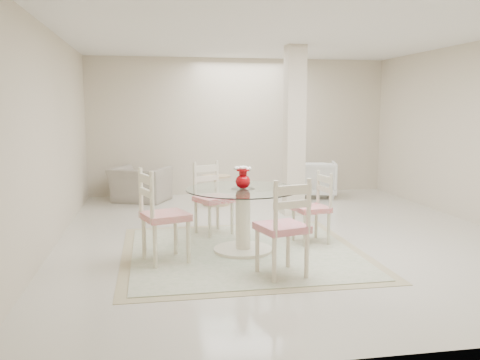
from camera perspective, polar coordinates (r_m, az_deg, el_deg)
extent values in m
plane|color=beige|center=(7.05, 4.98, -6.06)|extent=(7.00, 7.00, 0.00)
cube|color=beige|center=(10.26, -0.01, 6.02)|extent=(6.00, 0.02, 2.70)
cube|color=beige|center=(3.60, 19.83, 1.74)|extent=(6.00, 0.02, 2.70)
cube|color=beige|center=(6.72, -20.49, 4.43)|extent=(0.02, 7.00, 2.70)
cube|color=white|center=(6.91, 5.26, 16.22)|extent=(6.00, 7.00, 0.02)
cube|color=beige|center=(8.23, 6.12, 5.47)|extent=(0.30, 0.30, 2.70)
cube|color=tan|center=(6.16, 0.33, -8.08)|extent=(2.86, 2.86, 0.01)
cube|color=beige|center=(6.16, 0.33, -8.01)|extent=(2.62, 2.62, 0.01)
cylinder|color=#FBEACE|center=(6.15, 0.33, -7.88)|extent=(0.70, 0.70, 0.05)
cylinder|color=#FBEACE|center=(6.06, 0.33, -4.45)|extent=(0.18, 0.18, 0.72)
cylinder|color=#FBEACE|center=(6.00, 0.33, -1.23)|extent=(0.29, 0.29, 0.03)
cylinder|color=white|center=(5.99, 0.33, -1.03)|extent=(1.34, 1.34, 0.01)
ellipsoid|color=#A2050A|center=(5.98, 0.33, -0.18)|extent=(0.18, 0.18, 0.17)
cylinder|color=#A2050A|center=(5.96, 0.34, 0.81)|extent=(0.09, 0.09, 0.05)
cylinder|color=#A2050A|center=(5.96, 0.34, 1.13)|extent=(0.15, 0.15, 0.02)
ellipsoid|color=white|center=(5.96, 0.34, 1.37)|extent=(0.10, 0.10, 0.05)
ellipsoid|color=white|center=(5.99, 0.81, 1.26)|extent=(0.10, 0.10, 0.05)
ellipsoid|color=white|center=(5.98, -0.18, 1.30)|extent=(0.10, 0.10, 0.05)
cylinder|color=beige|center=(6.62, 6.00, -5.12)|extent=(0.04, 0.04, 0.42)
cylinder|color=beige|center=(6.33, 7.29, -5.75)|extent=(0.04, 0.04, 0.42)
cylinder|color=beige|center=(6.77, 8.54, -4.88)|extent=(0.04, 0.04, 0.42)
cylinder|color=beige|center=(6.48, 9.92, -5.48)|extent=(0.04, 0.04, 0.42)
cube|color=red|center=(6.50, 7.98, -3.21)|extent=(0.46, 0.46, 0.06)
cube|color=beige|center=(6.53, 9.47, -0.44)|extent=(0.10, 0.37, 0.50)
cylinder|color=beige|center=(6.71, -3.42, -4.76)|extent=(0.04, 0.04, 0.46)
cylinder|color=beige|center=(6.90, -0.90, -4.39)|extent=(0.04, 0.04, 0.46)
cylinder|color=beige|center=(7.01, -4.97, -4.22)|extent=(0.04, 0.04, 0.46)
cylinder|color=beige|center=(7.19, -2.51, -3.88)|extent=(0.04, 0.04, 0.46)
cube|color=red|center=(6.90, -2.97, -2.17)|extent=(0.58, 0.58, 0.07)
cube|color=beige|center=(7.02, -3.85, 0.73)|extent=(0.38, 0.21, 0.54)
cylinder|color=#EEE5C3|center=(5.67, -5.82, -7.01)|extent=(0.05, 0.05, 0.49)
cylinder|color=#EEE5C3|center=(6.02, -7.23, -6.16)|extent=(0.05, 0.05, 0.49)
cylinder|color=#EEE5C3|center=(5.54, -9.51, -7.45)|extent=(0.05, 0.05, 0.49)
cylinder|color=#EEE5C3|center=(5.89, -10.73, -6.54)|extent=(0.05, 0.05, 0.49)
cube|color=#B01912|center=(5.71, -8.38, -4.04)|extent=(0.59, 0.59, 0.07)
cube|color=#EEE5C3|center=(5.58, -10.51, -0.65)|extent=(0.18, 0.42, 0.58)
cylinder|color=#EFE2C5|center=(5.52, 5.43, -7.50)|extent=(0.05, 0.05, 0.48)
cylinder|color=#EFE2C5|center=(5.35, 1.95, -7.97)|extent=(0.05, 0.05, 0.48)
cylinder|color=#EFE2C5|center=(5.22, 7.49, -8.47)|extent=(0.05, 0.05, 0.48)
cylinder|color=#EFE2C5|center=(5.04, 3.86, -9.02)|extent=(0.05, 0.05, 0.48)
cube|color=red|center=(5.21, 4.72, -5.34)|extent=(0.55, 0.55, 0.07)
cube|color=#EFE2C5|center=(4.97, 5.93, -1.94)|extent=(0.41, 0.15, 0.56)
imported|color=#9F9684|center=(9.58, -11.11, -0.48)|extent=(1.24, 1.18, 0.64)
imported|color=white|center=(10.01, 8.53, 0.13)|extent=(0.92, 0.94, 0.70)
cylinder|color=tan|center=(9.14, -2.68, -2.64)|extent=(0.49, 0.49, 0.04)
cylinder|color=tan|center=(9.09, -2.69, -1.13)|extent=(0.07, 0.07, 0.47)
cylinder|color=tan|center=(9.06, -2.71, 0.43)|extent=(0.51, 0.51, 0.03)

